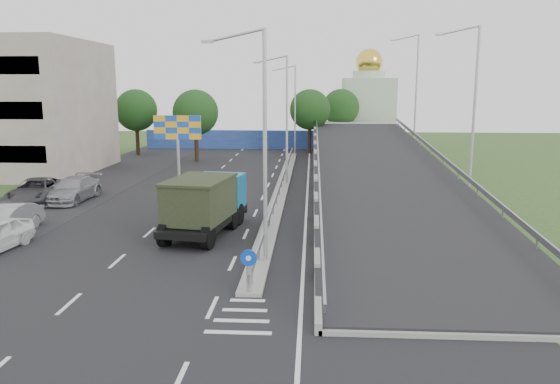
# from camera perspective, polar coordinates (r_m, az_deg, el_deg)

# --- Properties ---
(ground) EXTENTS (160.00, 160.00, 0.00)m
(ground) POSITION_cam_1_polar(r_m,az_deg,el_deg) (19.17, -4.01, -13.25)
(ground) COLOR #2D4C1E
(ground) RESTS_ON ground
(road_surface) EXTENTS (26.00, 90.00, 0.04)m
(road_surface) POSITION_cam_1_polar(r_m,az_deg,el_deg) (38.52, -4.63, -0.85)
(road_surface) COLOR black
(road_surface) RESTS_ON ground
(parking_strip) EXTENTS (8.00, 90.00, 0.05)m
(parking_strip) POSITION_cam_1_polar(r_m,az_deg,el_deg) (42.33, -22.33, -0.58)
(parking_strip) COLOR black
(parking_strip) RESTS_ON ground
(median) EXTENTS (1.00, 44.00, 0.20)m
(median) POSITION_cam_1_polar(r_m,az_deg,el_deg) (42.12, 0.17, 0.34)
(median) COLOR gray
(median) RESTS_ON ground
(overpass_ramp) EXTENTS (10.00, 50.00, 3.50)m
(overpass_ramp) POSITION_cam_1_polar(r_m,az_deg,el_deg) (42.10, 10.43, 2.43)
(overpass_ramp) COLOR gray
(overpass_ramp) RESTS_ON ground
(median_guardrail) EXTENTS (0.09, 44.00, 0.71)m
(median_guardrail) POSITION_cam_1_polar(r_m,az_deg,el_deg) (42.01, 0.17, 1.21)
(median_guardrail) COLOR gray
(median_guardrail) RESTS_ON median
(sign_bollard) EXTENTS (0.64, 0.23, 1.67)m
(sign_bollard) POSITION_cam_1_polar(r_m,az_deg,el_deg) (20.80, -3.27, -8.20)
(sign_bollard) COLOR black
(sign_bollard) RESTS_ON median
(lamp_post_near) EXTENTS (2.74, 0.18, 10.08)m
(lamp_post_near) POSITION_cam_1_polar(r_m,az_deg,el_deg) (23.53, -2.05, 5.96)
(lamp_post_near) COLOR #B2B5B7
(lamp_post_near) RESTS_ON median
(lamp_post_mid) EXTENTS (2.74, 0.18, 10.08)m
(lamp_post_mid) POSITION_cam_1_polar(r_m,az_deg,el_deg) (43.44, 0.47, 8.24)
(lamp_post_mid) COLOR #B2B5B7
(lamp_post_mid) RESTS_ON median
(lamp_post_far) EXTENTS (2.74, 0.18, 10.08)m
(lamp_post_far) POSITION_cam_1_polar(r_m,az_deg,el_deg) (63.41, 1.41, 9.09)
(lamp_post_far) COLOR #B2B5B7
(lamp_post_far) RESTS_ON median
(blue_wall) EXTENTS (30.00, 0.50, 2.40)m
(blue_wall) POSITION_cam_1_polar(r_m,az_deg,el_deg) (69.94, -1.81, 5.47)
(blue_wall) COLOR #283294
(blue_wall) RESTS_ON ground
(church) EXTENTS (7.00, 7.00, 13.80)m
(church) POSITION_cam_1_polar(r_m,az_deg,el_deg) (77.76, 9.18, 8.93)
(church) COLOR #B2CCAD
(church) RESTS_ON ground
(billboard) EXTENTS (4.00, 0.24, 5.50)m
(billboard) POSITION_cam_1_polar(r_m,az_deg,el_deg) (46.88, -10.66, 6.27)
(billboard) COLOR #B2B5B7
(billboard) RESTS_ON ground
(tree_left_mid) EXTENTS (4.80, 4.80, 7.60)m
(tree_left_mid) POSITION_cam_1_polar(r_m,az_deg,el_deg) (58.71, -8.81, 8.20)
(tree_left_mid) COLOR black
(tree_left_mid) RESTS_ON ground
(tree_median_far) EXTENTS (4.80, 4.80, 7.60)m
(tree_median_far) POSITION_cam_1_polar(r_m,az_deg,el_deg) (65.39, 3.15, 8.58)
(tree_median_far) COLOR black
(tree_median_far) RESTS_ON ground
(tree_left_far) EXTENTS (4.80, 4.80, 7.60)m
(tree_left_far) POSITION_cam_1_polar(r_m,az_deg,el_deg) (65.63, -14.80, 8.25)
(tree_left_far) COLOR black
(tree_left_far) RESTS_ON ground
(tree_ramp_far) EXTENTS (4.80, 4.80, 7.60)m
(tree_ramp_far) POSITION_cam_1_polar(r_m,az_deg,el_deg) (72.48, 6.38, 8.76)
(tree_ramp_far) COLOR black
(tree_ramp_far) RESTS_ON ground
(dump_truck) EXTENTS (3.76, 7.55, 3.18)m
(dump_truck) POSITION_cam_1_polar(r_m,az_deg,el_deg) (29.63, -7.77, -1.02)
(dump_truck) COLOR black
(dump_truck) RESTS_ON ground
(parked_car_b) EXTENTS (2.07, 5.01, 1.61)m
(parked_car_b) POSITION_cam_1_polar(r_m,az_deg,el_deg) (32.87, -26.76, -2.62)
(parked_car_b) COLOR gray
(parked_car_b) RESTS_ON ground
(parked_car_c) EXTENTS (3.53, 6.19, 1.63)m
(parked_car_c) POSITION_cam_1_polar(r_m,az_deg,el_deg) (41.15, -24.15, 0.13)
(parked_car_c) COLOR #3C3B41
(parked_car_c) RESTS_ON ground
(parked_car_d) EXTENTS (2.49, 5.72, 1.64)m
(parked_car_d) POSITION_cam_1_polar(r_m,az_deg,el_deg) (40.64, -20.81, 0.26)
(parked_car_d) COLOR gray
(parked_car_d) RESTS_ON ground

